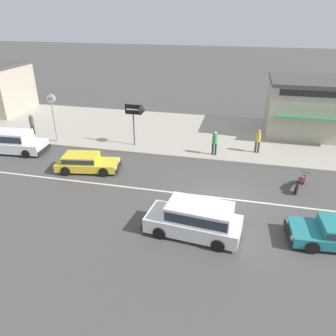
% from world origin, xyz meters
% --- Properties ---
extents(ground_plane, '(160.00, 160.00, 0.00)m').
position_xyz_m(ground_plane, '(0.00, 0.00, 0.00)').
color(ground_plane, '#4C4947').
extents(lane_centre_stripe, '(50.40, 0.14, 0.01)m').
position_xyz_m(lane_centre_stripe, '(0.00, 0.00, 0.00)').
color(lane_centre_stripe, silver).
rests_on(lane_centre_stripe, ground).
extents(kerb_strip, '(68.00, 10.00, 0.15)m').
position_xyz_m(kerb_strip, '(0.00, 9.67, 0.07)').
color(kerb_strip, '#ADA393').
rests_on(kerb_strip, ground).
extents(hatchback_yellow_0, '(4.14, 2.19, 1.10)m').
position_xyz_m(hatchback_yellow_0, '(-8.75, 1.46, 0.59)').
color(hatchback_yellow_0, yellow).
rests_on(hatchback_yellow_0, ground).
extents(minivan_white_2, '(4.53, 2.24, 1.56)m').
position_xyz_m(minivan_white_2, '(-0.94, -3.42, 0.84)').
color(minivan_white_2, white).
rests_on(minivan_white_2, ground).
extents(minivan_white_3, '(4.74, 2.11, 1.56)m').
position_xyz_m(minivan_white_3, '(-15.22, 3.05, 0.84)').
color(minivan_white_3, white).
rests_on(minivan_white_3, ground).
extents(motorcycle_0, '(0.95, 1.88, 0.80)m').
position_xyz_m(motorcycle_0, '(4.25, 2.07, 0.43)').
color(motorcycle_0, black).
rests_on(motorcycle_0, ground).
extents(street_clock, '(0.65, 0.22, 3.62)m').
position_xyz_m(street_clock, '(-13.00, 5.36, 2.85)').
color(street_clock, '#9E9EA3').
rests_on(street_clock, kerb_strip).
extents(arrow_signboard, '(1.53, 0.78, 3.10)m').
position_xyz_m(arrow_signboard, '(-6.43, 5.98, 2.74)').
color(arrow_signboard, '#4C4C51').
rests_on(arrow_signboard, kerb_strip).
extents(pedestrian_near_clock, '(0.34, 0.34, 1.69)m').
position_xyz_m(pedestrian_near_clock, '(1.88, 6.57, 1.13)').
color(pedestrian_near_clock, '#333338').
rests_on(pedestrian_near_clock, kerb_strip).
extents(pedestrian_mid_kerb, '(0.34, 0.34, 1.63)m').
position_xyz_m(pedestrian_mid_kerb, '(-15.75, 6.41, 1.10)').
color(pedestrian_mid_kerb, '#4C4238').
rests_on(pedestrian_mid_kerb, kerb_strip).
extents(pedestrian_by_shop, '(0.34, 0.34, 1.70)m').
position_xyz_m(pedestrian_by_shop, '(-1.03, 5.50, 1.15)').
color(pedestrian_by_shop, '#232838').
rests_on(pedestrian_by_shop, kerb_strip).
extents(shopfront_mid_block, '(6.95, 6.18, 4.29)m').
position_xyz_m(shopfront_mid_block, '(6.00, 11.85, 2.30)').
color(shopfront_mid_block, '#B2A893').
rests_on(shopfront_mid_block, kerb_strip).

